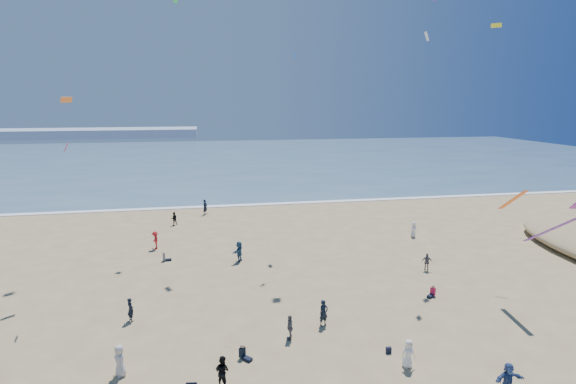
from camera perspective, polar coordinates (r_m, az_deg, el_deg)
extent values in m
cube|color=#476B84|center=(109.71, -9.38, 4.15)|extent=(220.00, 100.00, 0.06)
cube|color=white|center=(60.44, -8.29, -1.77)|extent=(220.00, 1.20, 0.08)
cube|color=#7A8EA8|center=(193.12, -28.14, 6.55)|extent=(110.00, 20.00, 3.20)
imported|color=black|center=(23.90, -8.35, -21.58)|extent=(0.98, 0.94, 1.60)
imported|color=black|center=(52.35, -14.28, -3.28)|extent=(0.85, 0.73, 1.51)
imported|color=beige|center=(25.83, -20.58, -19.41)|extent=(0.79, 0.96, 1.68)
imported|color=red|center=(44.52, -16.51, -5.89)|extent=(0.95, 1.24, 1.69)
imported|color=slate|center=(27.50, 0.23, -16.80)|extent=(0.38, 0.89, 1.52)
imported|color=#2D557D|center=(39.73, -6.24, -7.50)|extent=(1.27, 1.72, 1.80)
imported|color=black|center=(31.15, -19.37, -13.90)|extent=(0.63, 0.67, 1.55)
imported|color=black|center=(29.00, 4.54, -15.07)|extent=(0.71, 0.59, 1.68)
imported|color=white|center=(25.83, 15.01, -19.22)|extent=(0.77, 0.52, 1.54)
imported|color=white|center=(48.23, 15.64, -4.59)|extent=(0.70, 0.87, 1.55)
imported|color=black|center=(56.33, -10.47, -1.89)|extent=(0.78, 0.81, 1.86)
imported|color=#304A85|center=(25.37, 26.16, -20.55)|extent=(1.53, 0.52, 1.64)
imported|color=slate|center=(39.25, 17.23, -8.48)|extent=(0.93, 0.68, 1.46)
cube|color=black|center=(27.09, 12.66, -19.00)|extent=(0.28, 0.18, 0.34)
cube|color=orange|center=(37.85, -26.33, 10.46)|extent=(0.79, 0.73, 0.42)
cube|color=#CB2241|center=(33.37, -26.34, 5.15)|extent=(0.40, 0.79, 0.57)
cube|color=blue|center=(45.69, 0.92, 16.92)|extent=(0.29, 0.70, 0.38)
cube|color=silver|center=(38.36, 17.21, 18.36)|extent=(0.38, 0.63, 0.69)
cube|color=yellow|center=(44.50, 24.94, 18.65)|extent=(0.85, 0.70, 0.39)
cube|color=green|center=(48.85, -14.11, 22.43)|extent=(0.56, 0.49, 0.28)
cube|color=#6428A1|center=(25.78, 30.61, -4.04)|extent=(0.35, 3.14, 2.21)
cube|color=#FF611A|center=(34.41, 26.63, -0.92)|extent=(0.35, 2.64, 1.87)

